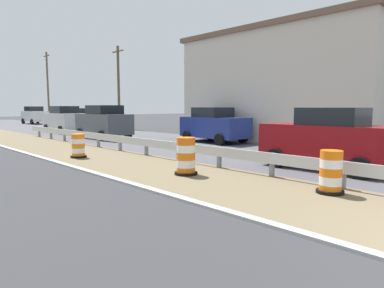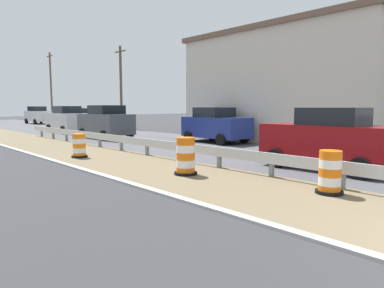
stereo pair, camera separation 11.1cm
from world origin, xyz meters
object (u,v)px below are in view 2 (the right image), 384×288
(car_mid_far_lane, at_px, (80,118))
(utility_pole_near, at_px, (324,76))
(car_trailing_far_lane, at_px, (328,139))
(utility_pole_mid, at_px, (121,86))
(car_distant_b, at_px, (106,122))
(car_lead_far_lane, at_px, (66,119))
(car_trailing_near_lane, at_px, (38,115))
(traffic_barrel_nearest, at_px, (330,174))
(traffic_barrel_mid, at_px, (79,147))
(traffic_barrel_close, at_px, (186,158))
(utility_pole_far, at_px, (51,86))
(car_distant_a, at_px, (216,125))

(car_mid_far_lane, height_order, utility_pole_near, utility_pole_near)
(car_trailing_far_lane, height_order, utility_pole_mid, utility_pole_mid)
(car_distant_b, xyz_separation_m, utility_pole_mid, (6.33, 8.30, 2.95))
(car_lead_far_lane, height_order, car_trailing_far_lane, car_lead_far_lane)
(car_trailing_near_lane, xyz_separation_m, car_trailing_far_lane, (-3.92, -38.12, -0.04))
(utility_pole_near, bearing_deg, utility_pole_mid, 89.65)
(utility_pole_near, relative_size, utility_pole_mid, 0.91)
(traffic_barrel_nearest, relative_size, car_trailing_near_lane, 0.24)
(utility_pole_near, bearing_deg, traffic_barrel_nearest, -153.51)
(traffic_barrel_nearest, bearing_deg, traffic_barrel_mid, 100.27)
(car_trailing_far_lane, bearing_deg, traffic_barrel_close, 55.74)
(car_lead_far_lane, height_order, car_distant_b, car_distant_b)
(utility_pole_far, bearing_deg, utility_pole_near, -91.28)
(utility_pole_far, bearing_deg, car_lead_far_lane, -108.23)
(car_trailing_near_lane, height_order, car_lead_far_lane, same)
(traffic_barrel_nearest, distance_m, car_mid_far_lane, 28.22)
(car_distant_a, relative_size, car_distant_b, 0.96)
(traffic_barrel_close, relative_size, car_mid_far_lane, 0.27)
(traffic_barrel_mid, distance_m, utility_pole_near, 12.62)
(traffic_barrel_nearest, distance_m, traffic_barrel_mid, 9.75)
(car_lead_far_lane, distance_m, utility_pole_mid, 6.96)
(car_mid_far_lane, bearing_deg, car_trailing_near_lane, 179.25)
(car_lead_far_lane, xyz_separation_m, car_distant_a, (3.18, -13.28, -0.05))
(traffic_barrel_close, relative_size, car_distant_a, 0.28)
(traffic_barrel_nearest, height_order, traffic_barrel_mid, traffic_barrel_nearest)
(car_mid_far_lane, xyz_separation_m, car_trailing_far_lane, (-3.71, -25.98, 0.05))
(car_distant_b, relative_size, utility_pole_mid, 0.55)
(traffic_barrel_nearest, relative_size, utility_pole_mid, 0.13)
(car_mid_far_lane, height_order, car_trailing_far_lane, car_trailing_far_lane)
(car_trailing_far_lane, height_order, car_distant_a, car_trailing_far_lane)
(traffic_barrel_mid, bearing_deg, car_lead_far_lane, 68.84)
(car_mid_far_lane, bearing_deg, utility_pole_far, 167.81)
(car_trailing_far_lane, height_order, utility_pole_far, utility_pole_far)
(car_trailing_near_lane, height_order, car_distant_b, car_distant_b)
(car_trailing_far_lane, height_order, utility_pole_near, utility_pole_near)
(car_mid_far_lane, distance_m, car_trailing_far_lane, 26.24)
(traffic_barrel_mid, xyz_separation_m, car_distant_a, (8.38, 0.16, 0.58))
(car_mid_far_lane, height_order, utility_pole_mid, utility_pole_mid)
(car_trailing_near_lane, relative_size, utility_pole_mid, 0.55)
(car_distant_b, bearing_deg, utility_pole_far, -15.09)
(traffic_barrel_mid, relative_size, utility_pole_far, 0.10)
(traffic_barrel_nearest, bearing_deg, car_lead_far_lane, 81.45)
(car_trailing_far_lane, distance_m, utility_pole_mid, 24.30)
(car_mid_far_lane, xyz_separation_m, utility_pole_near, (2.73, -22.71, 2.70))
(utility_pole_far, bearing_deg, car_trailing_near_lane, -128.61)
(car_distant_b, bearing_deg, utility_pole_near, -152.56)
(car_lead_far_lane, xyz_separation_m, car_distant_b, (-0.24, -6.69, 0.02))
(car_lead_far_lane, bearing_deg, utility_pole_near, -160.70)
(car_lead_far_lane, bearing_deg, utility_pole_far, -16.97)
(traffic_barrel_close, height_order, car_distant_a, car_distant_a)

